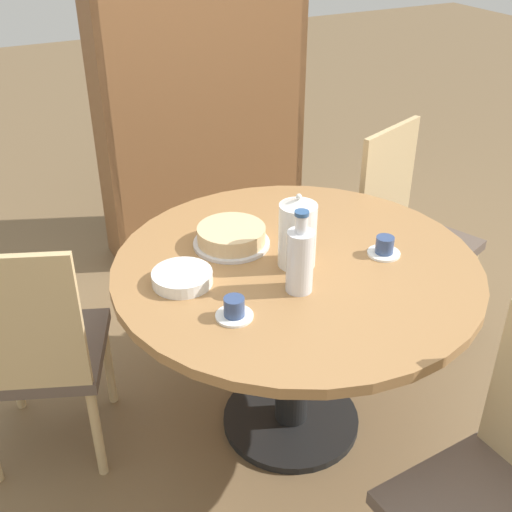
% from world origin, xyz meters
% --- Properties ---
extents(ground_plane, '(14.00, 14.00, 0.00)m').
position_xyz_m(ground_plane, '(0.00, 0.00, 0.00)').
color(ground_plane, brown).
extents(dining_table, '(1.21, 1.21, 0.72)m').
position_xyz_m(dining_table, '(0.00, 0.00, 0.58)').
color(dining_table, black).
rests_on(dining_table, ground_plane).
extents(chair_a, '(0.54, 0.54, 0.91)m').
position_xyz_m(chair_a, '(-0.84, 0.25, 0.47)').
color(chair_a, tan).
rests_on(chair_a, ground_plane).
extents(chair_b, '(0.45, 0.45, 0.91)m').
position_xyz_m(chair_b, '(0.13, -0.86, 0.47)').
color(chair_b, tan).
rests_on(chair_b, ground_plane).
extents(chair_c, '(0.54, 0.54, 0.91)m').
position_xyz_m(chair_c, '(0.79, 0.38, 0.47)').
color(chair_c, tan).
rests_on(chair_c, ground_plane).
extents(bookshelf, '(1.08, 0.28, 1.80)m').
position_xyz_m(bookshelf, '(0.28, 1.47, 0.88)').
color(bookshelf, brown).
rests_on(bookshelf, ground_plane).
extents(coffee_pot, '(0.12, 0.12, 0.25)m').
position_xyz_m(coffee_pot, '(-0.01, -0.01, 0.83)').
color(coffee_pot, white).
rests_on(coffee_pot, dining_table).
extents(water_bottle, '(0.08, 0.08, 0.27)m').
position_xyz_m(water_bottle, '(-0.07, -0.14, 0.83)').
color(water_bottle, silver).
rests_on(water_bottle, dining_table).
extents(cake_main, '(0.26, 0.26, 0.07)m').
position_xyz_m(cake_main, '(-0.14, 0.20, 0.75)').
color(cake_main, silver).
rests_on(cake_main, dining_table).
extents(cup_a, '(0.11, 0.11, 0.07)m').
position_xyz_m(cup_a, '(-0.31, -0.18, 0.74)').
color(cup_a, white).
rests_on(cup_a, dining_table).
extents(cup_b, '(0.11, 0.11, 0.07)m').
position_xyz_m(cup_b, '(0.29, -0.09, 0.74)').
color(cup_b, white).
rests_on(cup_b, dining_table).
extents(plate_stack, '(0.19, 0.19, 0.04)m').
position_xyz_m(plate_stack, '(-0.38, 0.05, 0.74)').
color(plate_stack, white).
rests_on(plate_stack, dining_table).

